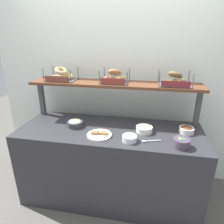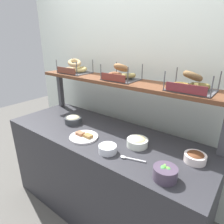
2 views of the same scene
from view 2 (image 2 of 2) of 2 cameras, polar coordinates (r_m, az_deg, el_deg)
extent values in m
plane|color=#595651|center=(2.25, -2.39, -25.94)|extent=(8.00, 8.00, 0.00)
cube|color=white|center=(2.04, 7.20, 8.26)|extent=(3.09, 0.06, 2.40)
cube|color=#2D2D33|center=(1.96, -2.58, -17.39)|extent=(1.89, 0.70, 0.85)
cube|color=#4C4C51|center=(2.45, -14.71, 6.25)|extent=(0.05, 0.05, 0.40)
cube|color=brown|center=(1.79, 2.63, 8.82)|extent=(1.85, 0.32, 0.03)
cylinder|color=white|center=(1.54, 7.36, -8.78)|extent=(0.16, 0.16, 0.06)
ellipsoid|color=beige|center=(1.53, 7.40, -7.97)|extent=(0.13, 0.13, 0.04)
cylinder|color=#4C3F53|center=(1.25, 15.14, -16.79)|extent=(0.14, 0.14, 0.08)
sphere|color=#699C3E|center=(1.23, 15.84, -15.78)|extent=(0.04, 0.04, 0.04)
sphere|color=green|center=(1.24, 14.79, -15.57)|extent=(0.04, 0.04, 0.04)
sphere|color=green|center=(1.23, 16.05, -15.92)|extent=(0.03, 0.03, 0.03)
sphere|color=#6D8D4A|center=(1.26, 15.05, -14.91)|extent=(0.03, 0.03, 0.03)
sphere|color=#4A9B4F|center=(1.23, 14.43, -15.82)|extent=(0.04, 0.04, 0.04)
cylinder|color=white|center=(1.45, -1.28, -10.65)|extent=(0.13, 0.13, 0.06)
ellipsoid|color=white|center=(1.44, -1.28, -9.86)|extent=(0.10, 0.10, 0.04)
cylinder|color=white|center=(1.47, 22.95, -12.19)|extent=(0.14, 0.14, 0.06)
ellipsoid|color=brown|center=(1.46, 23.08, -11.41)|extent=(0.11, 0.11, 0.04)
cylinder|color=#3A3D41|center=(1.96, -11.11, -2.30)|extent=(0.17, 0.17, 0.06)
ellipsoid|color=#C0BB92|center=(1.95, -11.16, -1.63)|extent=(0.13, 0.13, 0.04)
cylinder|color=white|center=(1.67, -8.19, -7.19)|extent=(0.24, 0.24, 0.01)
cube|color=#966041|center=(1.69, -9.22, -6.18)|extent=(0.07, 0.05, 0.02)
cube|color=olive|center=(1.64, -6.94, -6.90)|extent=(0.07, 0.05, 0.02)
cube|color=#B7B7BC|center=(1.39, 6.91, -13.62)|extent=(0.14, 0.05, 0.01)
ellipsoid|color=#B7B7BC|center=(1.41, 3.28, -12.87)|extent=(0.04, 0.03, 0.01)
cube|color=#4C4C51|center=(2.19, -10.63, 11.19)|extent=(0.32, 0.24, 0.01)
cylinder|color=#4C4C51|center=(2.23, -15.73, 12.66)|extent=(0.01, 0.01, 0.14)
cylinder|color=#4C4C51|center=(1.99, -10.20, 12.20)|extent=(0.01, 0.01, 0.14)
cylinder|color=#4C4C51|center=(2.37, -11.21, 13.48)|extent=(0.01, 0.01, 0.14)
cylinder|color=#4C4C51|center=(2.15, -5.58, 13.04)|extent=(0.01, 0.01, 0.14)
cube|color=brown|center=(2.11, -13.16, 11.63)|extent=(0.27, 0.01, 0.06)
torus|color=tan|center=(2.21, -12.26, 11.89)|extent=(0.16, 0.17, 0.05)
torus|color=#CEBA70|center=(2.17, -9.11, 12.09)|extent=(0.16, 0.16, 0.06)
torus|color=tan|center=(2.18, -10.81, 13.84)|extent=(0.20, 0.20, 0.09)
cube|color=#4C4C51|center=(1.79, 2.76, 9.40)|extent=(0.29, 0.24, 0.01)
cylinder|color=#4C4C51|center=(1.77, -3.23, 11.46)|extent=(0.01, 0.01, 0.14)
cylinder|color=#4C4C51|center=(1.60, 4.63, 10.44)|extent=(0.01, 0.01, 0.14)
cylinder|color=#4C4C51|center=(1.95, 1.29, 12.34)|extent=(0.01, 0.01, 0.14)
cylinder|color=#4C4C51|center=(1.80, 8.75, 11.39)|extent=(0.01, 0.01, 0.14)
cube|color=brown|center=(1.69, 0.40, 9.97)|extent=(0.25, 0.01, 0.06)
torus|color=#AC704B|center=(1.79, 0.84, 10.51)|extent=(0.20, 0.20, 0.06)
torus|color=olive|center=(1.79, 4.64, 10.48)|extent=(0.20, 0.20, 0.06)
torus|color=#A67347|center=(1.77, 2.82, 12.71)|extent=(0.15, 0.15, 0.10)
cube|color=#4C4C51|center=(1.52, 21.84, 5.87)|extent=(0.32, 0.24, 0.01)
cylinder|color=#4C4C51|center=(1.45, 14.93, 8.68)|extent=(0.01, 0.01, 0.14)
cylinder|color=#4C4C51|center=(1.36, 27.01, 6.37)|extent=(0.01, 0.01, 0.14)
cylinder|color=#4C4C51|center=(1.66, 18.17, 9.83)|extent=(0.01, 0.01, 0.14)
cylinder|color=#4C4C51|center=(1.58, 28.78, 7.82)|extent=(0.01, 0.01, 0.14)
cube|color=maroon|center=(1.40, 20.58, 6.37)|extent=(0.27, 0.01, 0.06)
torus|color=olive|center=(1.50, 19.60, 7.18)|extent=(0.18, 0.18, 0.05)
torus|color=brown|center=(1.53, 24.11, 6.91)|extent=(0.15, 0.15, 0.06)
torus|color=brown|center=(1.50, 22.36, 9.64)|extent=(0.20, 0.20, 0.09)
camera|label=1|loc=(0.91, -98.98, 4.84)|focal=31.74mm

